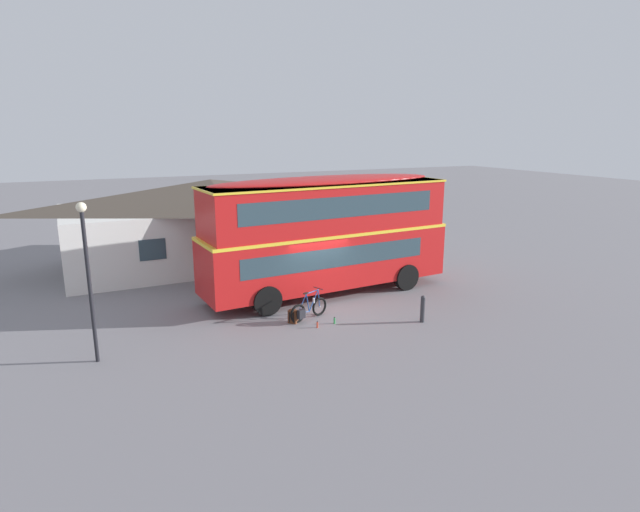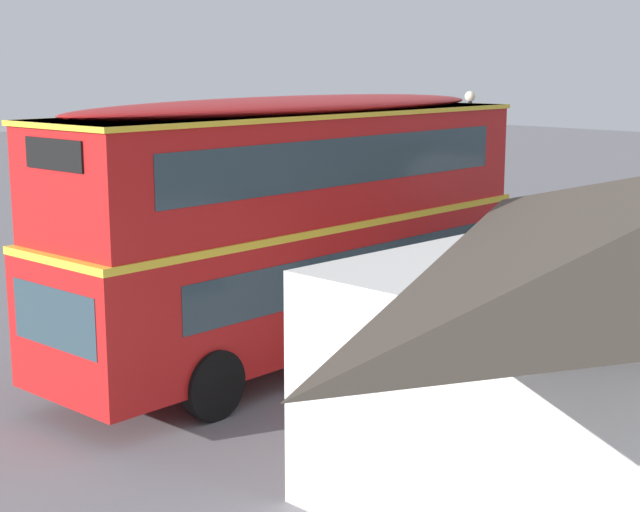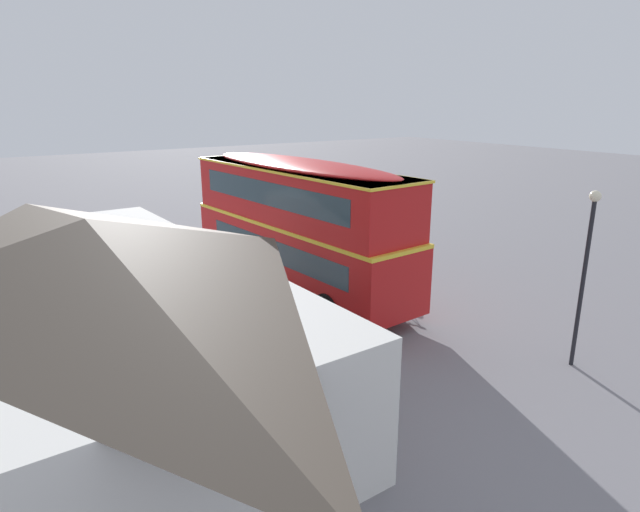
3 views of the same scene
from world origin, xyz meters
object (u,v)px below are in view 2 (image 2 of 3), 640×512
(water_bottle_red_squeeze, at_px, (263,303))
(water_bottle_green_metal, at_px, (241,309))
(backpack_on_ground, at_px, (305,298))
(kerb_bollard, at_px, (97,305))
(street_lamp, at_px, (468,159))
(touring_bicycle, at_px, (287,298))
(double_decker_bus, at_px, (298,217))

(water_bottle_red_squeeze, distance_m, water_bottle_green_metal, 0.70)
(backpack_on_ground, xyz_separation_m, kerb_bollard, (4.13, -1.84, 0.23))
(water_bottle_red_squeeze, bearing_deg, backpack_on_ground, 127.19)
(water_bottle_green_metal, relative_size, street_lamp, 0.05)
(water_bottle_red_squeeze, xyz_separation_m, kerb_bollard, (3.55, -1.08, 0.39))
(touring_bicycle, bearing_deg, water_bottle_red_squeeze, -91.66)
(kerb_bollard, bearing_deg, backpack_on_ground, 155.95)
(backpack_on_ground, relative_size, water_bottle_green_metal, 2.12)
(touring_bicycle, height_order, kerb_bollard, touring_bicycle)
(water_bottle_green_metal, xyz_separation_m, kerb_bollard, (2.85, -1.16, 0.39))
(backpack_on_ground, bearing_deg, double_decker_bus, 44.88)
(double_decker_bus, distance_m, touring_bicycle, 3.88)
(touring_bicycle, relative_size, street_lamp, 0.36)
(street_lamp, height_order, kerb_bollard, street_lamp)
(double_decker_bus, distance_m, street_lamp, 9.35)
(water_bottle_red_squeeze, bearing_deg, double_decker_bus, 59.20)
(double_decker_bus, relative_size, touring_bicycle, 6.26)
(double_decker_bus, distance_m, water_bottle_red_squeeze, 4.61)
(touring_bicycle, xyz_separation_m, water_bottle_red_squeeze, (-0.02, -0.84, -0.27))
(touring_bicycle, distance_m, street_lamp, 7.37)
(water_bottle_red_squeeze, bearing_deg, kerb_bollard, -16.89)
(double_decker_bus, bearing_deg, water_bottle_green_metal, -111.63)
(double_decker_bus, height_order, kerb_bollard, double_decker_bus)
(water_bottle_green_metal, relative_size, kerb_bollard, 0.25)
(backpack_on_ground, bearing_deg, kerb_bollard, -24.05)
(backpack_on_ground, bearing_deg, touring_bicycle, 6.84)
(backpack_on_ground, distance_m, kerb_bollard, 4.52)
(water_bottle_green_metal, height_order, street_lamp, street_lamp)
(double_decker_bus, bearing_deg, kerb_bollard, -70.21)
(touring_bicycle, xyz_separation_m, kerb_bollard, (3.52, -1.91, 0.12))
(street_lamp, bearing_deg, double_decker_bus, 18.55)
(touring_bicycle, distance_m, water_bottle_green_metal, 1.04)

